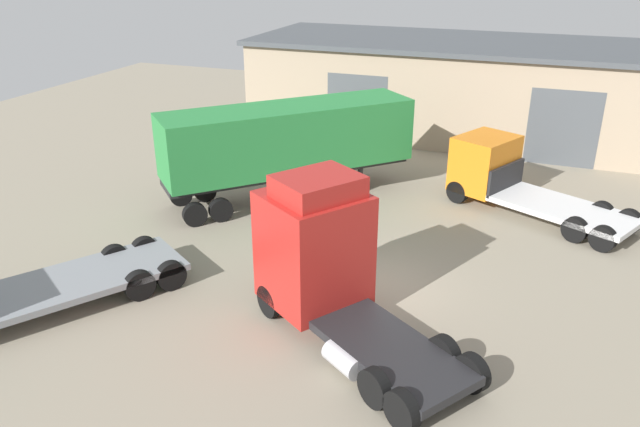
% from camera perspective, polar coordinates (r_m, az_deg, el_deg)
% --- Properties ---
extents(ground_plane, '(60.00, 60.00, 0.00)m').
position_cam_1_polar(ground_plane, '(19.51, 4.83, -6.58)').
color(ground_plane, gray).
extents(warehouse_building, '(23.37, 8.79, 4.96)m').
position_cam_1_polar(warehouse_building, '(35.47, 13.40, 11.13)').
color(warehouse_building, tan).
rests_on(warehouse_building, ground_plane).
extents(tractor_unit_red, '(6.86, 5.74, 4.24)m').
position_cam_1_polar(tractor_unit_red, '(16.80, 0.34, -4.05)').
color(tractor_unit_red, red).
rests_on(tractor_unit_red, ground_plane).
extents(container_trailer_green, '(8.86, 9.05, 3.86)m').
position_cam_1_polar(container_trailer_green, '(25.15, -3.00, 6.73)').
color(container_trailer_green, '#28843D').
rests_on(container_trailer_green, ground_plane).
extents(flatbed_truck_orange, '(7.42, 5.27, 2.66)m').
position_cam_1_polar(flatbed_truck_orange, '(25.80, 16.51, 3.38)').
color(flatbed_truck_orange, orange).
rests_on(flatbed_truck_orange, ground_plane).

